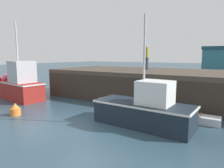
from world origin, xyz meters
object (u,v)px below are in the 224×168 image
at_px(fishing_boat_near_right, 145,110).
at_px(rowboat, 200,119).
at_px(dockworker, 146,57).
at_px(mooring_buoy_foreground, 15,110).
at_px(fishing_boat_near_left, 20,85).

distance_m(fishing_boat_near_right, rowboat, 2.61).
xyz_separation_m(rowboat, dockworker, (-4.10, 3.88, 2.66)).
bearing_deg(fishing_boat_near_right, rowboat, 39.71).
relative_size(rowboat, mooring_buoy_foreground, 2.67).
bearing_deg(dockworker, fishing_boat_near_right, -68.76).
distance_m(fishing_boat_near_left, rowboat, 11.34).
distance_m(fishing_boat_near_left, dockworker, 8.88).
bearing_deg(fishing_boat_near_right, fishing_boat_near_left, 176.42).
relative_size(dockworker, mooring_buoy_foreground, 2.77).
relative_size(fishing_boat_near_left, mooring_buoy_foreground, 8.33).
bearing_deg(dockworker, fishing_boat_near_left, -145.43).
distance_m(fishing_boat_near_right, mooring_buoy_foreground, 6.39).
distance_m(dockworker, mooring_buoy_foreground, 8.78).
xyz_separation_m(fishing_boat_near_left, mooring_buoy_foreground, (3.22, -2.49, -0.71)).
bearing_deg(fishing_boat_near_left, mooring_buoy_foreground, -37.77).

